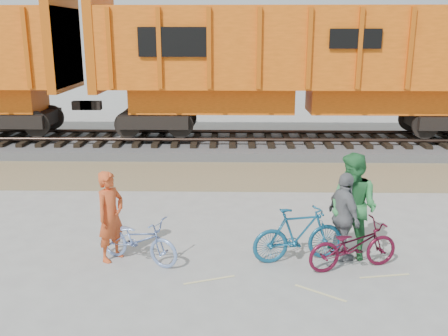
{
  "coord_description": "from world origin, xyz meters",
  "views": [
    {
      "loc": [
        -0.6,
        -8.41,
        4.06
      ],
      "look_at": [
        -0.8,
        1.5,
        1.34
      ],
      "focal_mm": 40.0,
      "sensor_mm": 36.0,
      "label": 1
    }
  ],
  "objects": [
    {
      "name": "gravel_strip",
      "position": [
        0.0,
        5.5,
        0.01
      ],
      "size": [
        120.0,
        3.0,
        0.02
      ],
      "primitive_type": "cube",
      "color": "#8F7D58",
      "rests_on": "ground"
    },
    {
      "name": "person_woman",
      "position": [
        1.4,
        0.09,
        0.82
      ],
      "size": [
        0.68,
        1.04,
        1.65
      ],
      "primitive_type": "imported",
      "rotation": [
        0.0,
        0.0,
        1.89
      ],
      "color": "slate",
      "rests_on": "ground"
    },
    {
      "name": "bicycle_teal",
      "position": [
        0.58,
        -0.02,
        0.51
      ],
      "size": [
        1.77,
        0.86,
        1.03
      ],
      "primitive_type": "imported",
      "rotation": [
        0.0,
        0.0,
        1.8
      ],
      "color": "navy",
      "rests_on": "ground"
    },
    {
      "name": "person_solo",
      "position": [
        -2.82,
        -0.01,
        0.84
      ],
      "size": [
        0.66,
        0.73,
        1.68
      ],
      "primitive_type": "imported",
      "rotation": [
        0.0,
        0.0,
        1.04
      ],
      "color": "#C64920",
      "rests_on": "ground"
    },
    {
      "name": "bicycle_blue",
      "position": [
        -2.32,
        -0.11,
        0.43
      ],
      "size": [
        1.73,
        1.21,
        0.86
      ],
      "primitive_type": "imported",
      "rotation": [
        0.0,
        0.0,
        1.14
      ],
      "color": "#7893CE",
      "rests_on": "ground"
    },
    {
      "name": "person_man",
      "position": [
        1.58,
        0.18,
        0.98
      ],
      "size": [
        1.19,
        1.21,
        1.96
      ],
      "primitive_type": "imported",
      "rotation": [
        0.0,
        0.0,
        -0.84
      ],
      "color": "#2E7D3F",
      "rests_on": "ground"
    },
    {
      "name": "track",
      "position": [
        0.0,
        9.0,
        0.47
      ],
      "size": [
        120.0,
        2.6,
        0.24
      ],
      "color": "black",
      "rests_on": "ballast_bed"
    },
    {
      "name": "ground",
      "position": [
        0.0,
        0.0,
        0.0
      ],
      "size": [
        120.0,
        120.0,
        0.0
      ],
      "primitive_type": "plane",
      "color": "#9E9E99",
      "rests_on": "ground"
    },
    {
      "name": "bicycle_maroon",
      "position": [
        1.5,
        -0.31,
        0.44
      ],
      "size": [
        1.77,
        1.03,
        0.88
      ],
      "primitive_type": "imported",
      "rotation": [
        0.0,
        0.0,
        1.85
      ],
      "color": "#4F0D22",
      "rests_on": "ground"
    },
    {
      "name": "ballast_bed",
      "position": [
        0.0,
        9.0,
        0.15
      ],
      "size": [
        120.0,
        4.0,
        0.3
      ],
      "primitive_type": "cube",
      "color": "slate",
      "rests_on": "ground"
    },
    {
      "name": "hopper_car_center",
      "position": [
        1.71,
        9.0,
        3.01
      ],
      "size": [
        14.0,
        3.13,
        4.65
      ],
      "color": "black",
      "rests_on": "track"
    }
  ]
}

